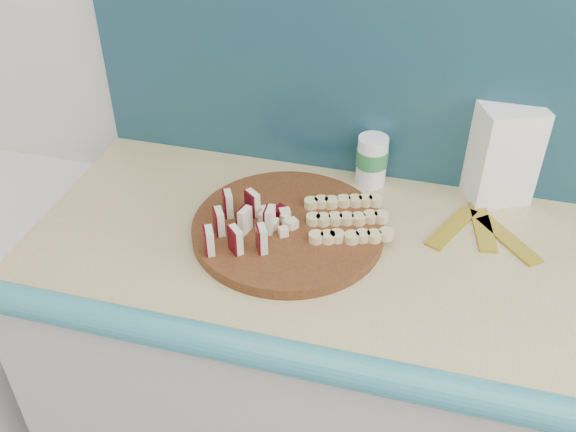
# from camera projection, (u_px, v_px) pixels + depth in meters

# --- Properties ---
(cutting_board) EXTENTS (0.49, 0.49, 0.02)m
(cutting_board) POSITION_uv_depth(u_px,v_px,m) (288.00, 229.00, 1.30)
(cutting_board) COLOR #441D0E
(cutting_board) RESTS_ON kitchen_counter
(apple_wedges) EXTENTS (0.13, 0.17, 0.05)m
(apple_wedges) POSITION_uv_depth(u_px,v_px,m) (240.00, 223.00, 1.25)
(apple_wedges) COLOR beige
(apple_wedges) RESTS_ON cutting_board
(apple_chunks) EXTENTS (0.06, 0.06, 0.02)m
(apple_chunks) POSITION_uv_depth(u_px,v_px,m) (276.00, 220.00, 1.29)
(apple_chunks) COLOR beige
(apple_chunks) RESTS_ON cutting_board
(banana_slices) EXTENTS (0.20, 0.18, 0.02)m
(banana_slices) POSITION_uv_depth(u_px,v_px,m) (347.00, 218.00, 1.29)
(banana_slices) COLOR #DECA87
(banana_slices) RESTS_ON cutting_board
(flour_bag) EXTENTS (0.15, 0.13, 0.22)m
(flour_bag) POSITION_uv_depth(u_px,v_px,m) (504.00, 154.00, 1.35)
(flour_bag) COLOR white
(flour_bag) RESTS_ON kitchen_counter
(canister) EXTENTS (0.07, 0.07, 0.12)m
(canister) POSITION_uv_depth(u_px,v_px,m) (372.00, 160.00, 1.42)
(canister) COLOR white
(canister) RESTS_ON kitchen_counter
(banana_peel) EXTENTS (0.23, 0.19, 0.01)m
(banana_peel) POSITION_uv_depth(u_px,v_px,m) (481.00, 231.00, 1.31)
(banana_peel) COLOR gold
(banana_peel) RESTS_ON kitchen_counter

